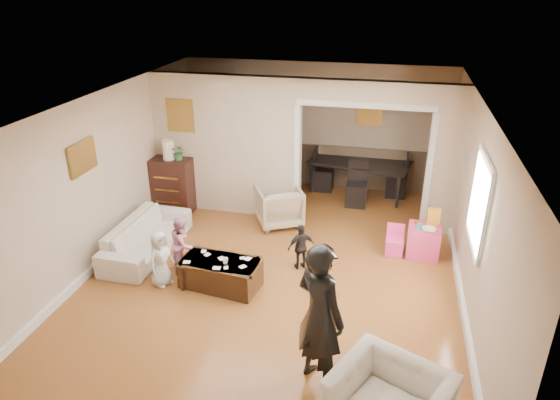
% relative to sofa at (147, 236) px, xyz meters
% --- Properties ---
extents(floor, '(7.00, 7.00, 0.00)m').
position_rel_sofa_xyz_m(floor, '(2.18, 0.04, -0.28)').
color(floor, '#9F5629').
rests_on(floor, ground).
extents(partition_left, '(2.75, 0.18, 2.60)m').
position_rel_sofa_xyz_m(partition_left, '(0.80, 1.84, 1.02)').
color(partition_left, '#C1A98D').
rests_on(partition_left, ground).
extents(partition_right, '(0.55, 0.18, 2.60)m').
position_rel_sofa_xyz_m(partition_right, '(4.65, 1.84, 1.02)').
color(partition_right, '#C1A98D').
rests_on(partition_right, ground).
extents(partition_header, '(2.22, 0.18, 0.35)m').
position_rel_sofa_xyz_m(partition_header, '(3.28, 1.84, 2.14)').
color(partition_header, '#C1A98D').
rests_on(partition_header, partition_right).
extents(window_pane, '(0.03, 0.95, 1.10)m').
position_rel_sofa_xyz_m(window_pane, '(4.91, -0.36, 1.27)').
color(window_pane, white).
rests_on(window_pane, ground).
extents(framed_art_partition, '(0.45, 0.03, 0.55)m').
position_rel_sofa_xyz_m(framed_art_partition, '(-0.02, 1.74, 1.57)').
color(framed_art_partition, brown).
rests_on(framed_art_partition, partition_left).
extents(framed_art_sofa_wall, '(0.03, 0.55, 0.40)m').
position_rel_sofa_xyz_m(framed_art_sofa_wall, '(-0.53, -0.56, 1.52)').
color(framed_art_sofa_wall, brown).
extents(framed_art_alcove, '(0.45, 0.03, 0.55)m').
position_rel_sofa_xyz_m(framed_art_alcove, '(3.28, 3.48, 1.42)').
color(framed_art_alcove, brown).
extents(sofa, '(0.80, 1.94, 0.56)m').
position_rel_sofa_xyz_m(sofa, '(0.00, 0.00, 0.00)').
color(sofa, beige).
rests_on(sofa, ground).
extents(armchair_back, '(1.04, 1.05, 0.71)m').
position_rel_sofa_xyz_m(armchair_back, '(1.87, 1.48, 0.08)').
color(armchair_back, tan).
rests_on(armchair_back, ground).
extents(dresser, '(0.77, 0.44, 1.06)m').
position_rel_sofa_xyz_m(dresser, '(-0.22, 1.54, 0.25)').
color(dresser, black).
rests_on(dresser, ground).
extents(table_lamp, '(0.22, 0.22, 0.36)m').
position_rel_sofa_xyz_m(table_lamp, '(-0.22, 1.54, 0.96)').
color(table_lamp, '#FFE9CF').
rests_on(table_lamp, dresser).
extents(potted_plant, '(0.27, 0.24, 0.30)m').
position_rel_sofa_xyz_m(potted_plant, '(-0.02, 1.54, 0.93)').
color(potted_plant, '#3C6D30').
rests_on(potted_plant, dresser).
extents(coffee_table, '(1.19, 0.72, 0.42)m').
position_rel_sofa_xyz_m(coffee_table, '(1.50, -0.68, -0.07)').
color(coffee_table, '#331D10').
rests_on(coffee_table, ground).
extents(coffee_cup, '(0.10, 0.10, 0.08)m').
position_rel_sofa_xyz_m(coffee_cup, '(1.60, -0.73, 0.18)').
color(coffee_cup, silver).
rests_on(coffee_cup, coffee_table).
extents(play_table, '(0.53, 0.53, 0.49)m').
position_rel_sofa_xyz_m(play_table, '(4.40, 0.92, -0.04)').
color(play_table, '#E63C7A').
rests_on(play_table, ground).
extents(cereal_box, '(0.20, 0.08, 0.30)m').
position_rel_sofa_xyz_m(cereal_box, '(4.52, 1.02, 0.36)').
color(cereal_box, yellow).
rests_on(cereal_box, play_table).
extents(cyan_cup, '(0.08, 0.08, 0.08)m').
position_rel_sofa_xyz_m(cyan_cup, '(4.30, 0.87, 0.25)').
color(cyan_cup, '#26C1C1').
rests_on(cyan_cup, play_table).
extents(toy_block, '(0.09, 0.08, 0.05)m').
position_rel_sofa_xyz_m(toy_block, '(4.28, 1.04, 0.23)').
color(toy_block, red).
rests_on(toy_block, play_table).
extents(play_bowl, '(0.22, 0.22, 0.05)m').
position_rel_sofa_xyz_m(play_bowl, '(4.45, 0.80, 0.23)').
color(play_bowl, silver).
rests_on(play_bowl, play_table).
extents(dining_table, '(2.18, 1.50, 0.70)m').
position_rel_sofa_xyz_m(dining_table, '(3.17, 3.26, 0.07)').
color(dining_table, black).
rests_on(dining_table, ground).
extents(adult_person, '(0.76, 0.71, 1.75)m').
position_rel_sofa_xyz_m(adult_person, '(3.17, -2.19, 0.59)').
color(adult_person, black).
rests_on(adult_person, ground).
extents(child_kneel_a, '(0.39, 0.49, 0.87)m').
position_rel_sofa_xyz_m(child_kneel_a, '(0.65, -0.83, 0.15)').
color(child_kneel_a, silver).
rests_on(child_kneel_a, ground).
extents(child_kneel_b, '(0.42, 0.50, 0.90)m').
position_rel_sofa_xyz_m(child_kneel_b, '(0.80, -0.38, 0.17)').
color(child_kneel_b, pink).
rests_on(child_kneel_b, ground).
extents(child_toddler, '(0.47, 0.38, 0.74)m').
position_rel_sofa_xyz_m(child_toddler, '(2.55, 0.07, 0.09)').
color(child_toddler, black).
rests_on(child_toddler, ground).
extents(craft_papers, '(0.94, 0.50, 0.00)m').
position_rel_sofa_xyz_m(craft_papers, '(1.52, -0.67, 0.14)').
color(craft_papers, white).
rests_on(craft_papers, coffee_table).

